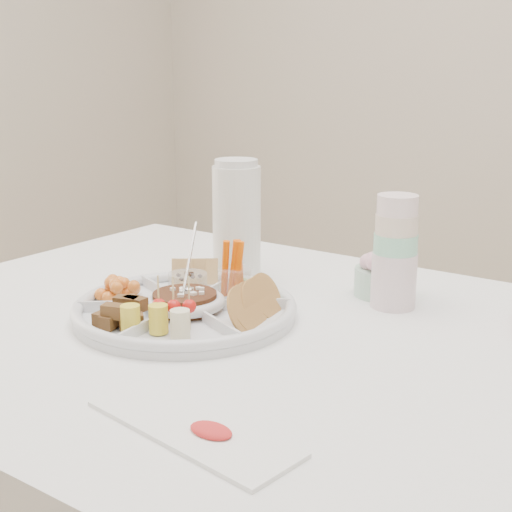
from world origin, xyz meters
The scene contains 12 objects.
party_tray centered at (-0.19, -0.03, 0.78)m, with size 0.38×0.38×0.04m, color silver.
bean_dip centered at (-0.19, -0.03, 0.79)m, with size 0.11×0.11×0.04m, color #392414.
tortillas centered at (-0.06, -0.01, 0.80)m, with size 0.10×0.10×0.06m, color #B17249, non-canonical shape.
carrot_cucumber centered at (-0.14, 0.09, 0.82)m, with size 0.12×0.12×0.11m, color #FA5900, non-canonical shape.
pita_raisins centered at (-0.27, 0.08, 0.80)m, with size 0.10×0.10×0.06m, color #D5AF58, non-canonical shape.
cherries centered at (-0.32, -0.04, 0.79)m, with size 0.10×0.10×0.04m, color orange, non-canonical shape.
granola_chunks centered at (-0.24, -0.15, 0.79)m, with size 0.10×0.10×0.04m, color brown, non-canonical shape.
banana_tomato centered at (-0.11, -0.13, 0.82)m, with size 0.10×0.10×0.08m, color beige, non-canonical shape.
cup_stack centered at (0.08, 0.24, 0.87)m, with size 0.08×0.08×0.22m, color #CEF5C7.
thermos centered at (-0.25, 0.21, 0.88)m, with size 0.10×0.10×0.25m, color white.
flower_bowl centered at (0.03, 0.29, 0.80)m, with size 0.11×0.11×0.08m, color #ACDABA.
placemat centered at (0.08, -0.32, 0.76)m, with size 0.29×0.10×0.01m, color white.
Camera 1 is at (0.58, -0.91, 1.18)m, focal length 50.00 mm.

